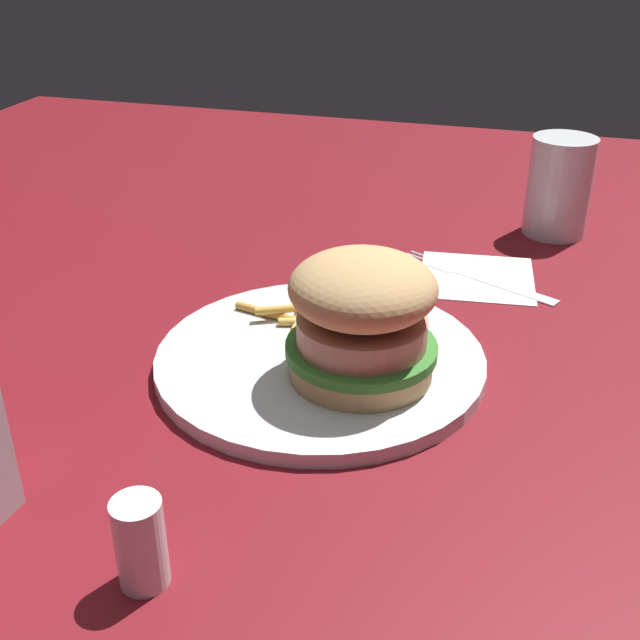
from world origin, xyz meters
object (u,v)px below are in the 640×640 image
Objects in this scene: sandwich at (363,315)px; drink_glass at (558,192)px; fork at (476,274)px; salt_shaker at (140,543)px; fries_pile at (302,312)px; napkin at (477,277)px; plate at (320,360)px.

sandwich is 1.06× the size of drink_glass.
salt_shaker is at bearing -15.97° from fork.
salt_shaker is at bearing 0.71° from fries_pile.
napkin is (-0.15, 0.13, -0.02)m from fries_pile.
plate is 2.38× the size of napkin.
fork is at bearing -116.16° from napkin.
salt_shaker is at bearing -18.44° from drink_glass.
sandwich is 2.08× the size of salt_shaker.
plate is 0.23m from napkin.
sandwich is at bearing 163.62° from salt_shaker.
sandwich reaches higher than fries_pile.
fries_pile is (-0.07, -0.07, -0.04)m from sandwich.
plate is 0.39m from drink_glass.
plate is 1.61× the size of fork.
fries_pile is 0.36m from drink_glass.
drink_glass is (-0.35, 0.17, 0.04)m from plate.
fork is 0.47m from salt_shaker.
plate reaches higher than napkin.
fries_pile is at bearing -150.17° from plate.
sandwich is at bearing -15.55° from fork.
drink_glass is (-0.37, 0.13, -0.01)m from sandwich.
fork is at bearing 153.97° from plate.
fries_pile is 0.20m from fork.
napkin is at bearing 163.84° from salt_shaker.
drink_glass is (-0.14, 0.07, 0.05)m from napkin.
sandwich is 0.11m from fries_pile.
drink_glass reaches higher than fries_pile.
sandwich is 0.24m from salt_shaker.
sandwich is 0.97× the size of fries_pile.
plate is at bearing -26.43° from napkin.
napkin is at bearing 63.84° from fork.
fries_pile is at bearing -42.17° from napkin.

